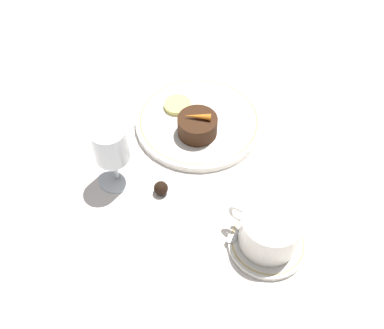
# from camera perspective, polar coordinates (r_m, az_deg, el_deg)

# --- Properties ---
(ground_plane) EXTENTS (3.00, 3.00, 0.00)m
(ground_plane) POSITION_cam_1_polar(r_m,az_deg,el_deg) (0.90, 1.80, 3.77)
(ground_plane) COLOR white
(dinner_plate) EXTENTS (0.26, 0.26, 0.01)m
(dinner_plate) POSITION_cam_1_polar(r_m,az_deg,el_deg) (0.92, 0.85, 5.57)
(dinner_plate) COLOR white
(dinner_plate) RESTS_ON ground_plane
(saucer) EXTENTS (0.13, 0.13, 0.01)m
(saucer) POSITION_cam_1_polar(r_m,az_deg,el_deg) (0.77, 9.53, -9.72)
(saucer) COLOR white
(saucer) RESTS_ON ground_plane
(coffee_cup) EXTENTS (0.12, 0.10, 0.07)m
(coffee_cup) POSITION_cam_1_polar(r_m,az_deg,el_deg) (0.73, 9.84, -8.17)
(coffee_cup) COLOR white
(coffee_cup) RESTS_ON saucer
(spoon) EXTENTS (0.05, 0.11, 0.00)m
(spoon) POSITION_cam_1_polar(r_m,az_deg,el_deg) (0.77, 6.88, -8.05)
(spoon) COLOR silver
(spoon) RESTS_ON saucer
(wine_glass) EXTENTS (0.07, 0.07, 0.13)m
(wine_glass) POSITION_cam_1_polar(r_m,az_deg,el_deg) (0.78, -10.25, 2.05)
(wine_glass) COLOR silver
(wine_glass) RESTS_ON ground_plane
(fork) EXTENTS (0.04, 0.19, 0.01)m
(fork) POSITION_cam_1_polar(r_m,az_deg,el_deg) (0.98, -9.60, 7.96)
(fork) COLOR silver
(fork) RESTS_ON ground_plane
(dessert_cake) EXTENTS (0.08, 0.08, 0.04)m
(dessert_cake) POSITION_cam_1_polar(r_m,az_deg,el_deg) (0.88, 0.70, 4.94)
(dessert_cake) COLOR #381E0F
(dessert_cake) RESTS_ON dinner_plate
(carrot_garnish) EXTENTS (0.05, 0.03, 0.01)m
(carrot_garnish) POSITION_cam_1_polar(r_m,az_deg,el_deg) (0.86, 0.71, 6.13)
(carrot_garnish) COLOR orange
(carrot_garnish) RESTS_ON dessert_cake
(pineapple_slice) EXTENTS (0.06, 0.06, 0.01)m
(pineapple_slice) POSITION_cam_1_polar(r_m,az_deg,el_deg) (0.94, -1.84, 7.55)
(pineapple_slice) COLOR #EFE075
(pineapple_slice) RESTS_ON dinner_plate
(chocolate_truffle) EXTENTS (0.03, 0.03, 0.03)m
(chocolate_truffle) POSITION_cam_1_polar(r_m,az_deg,el_deg) (0.81, -3.94, -3.04)
(chocolate_truffle) COLOR black
(chocolate_truffle) RESTS_ON ground_plane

